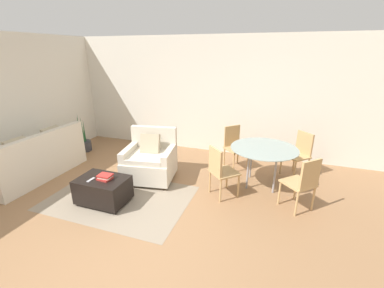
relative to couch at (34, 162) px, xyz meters
name	(u,v)px	position (x,y,z in m)	size (l,w,h in m)	color
ground_plane	(127,231)	(2.68, -0.87, -0.31)	(20.00, 20.00, 0.00)	#936B47
wall_back	(202,96)	(2.68, 2.59, 1.06)	(12.00, 0.06, 2.75)	silver
wall_left	(29,102)	(-0.59, 0.63, 1.06)	(0.06, 12.00, 2.75)	silver
area_rug	(120,198)	(2.07, -0.16, -0.31)	(2.37, 1.61, 0.01)	gray
couch	(34,162)	(0.00, 0.00, 0.00)	(0.93, 1.94, 0.94)	beige
armchair	(150,161)	(2.23, 0.68, 0.06)	(1.05, 0.99, 0.98)	beige
ottoman	(103,189)	(1.90, -0.35, -0.07)	(0.81, 0.56, 0.44)	black
book_stack	(105,177)	(1.97, -0.35, 0.17)	(0.23, 0.19, 0.08)	#B72D28
tv_remote_primary	(106,175)	(1.90, -0.23, 0.13)	(0.15, 0.15, 0.01)	black
tv_remote_secondary	(91,180)	(1.77, -0.45, 0.13)	(0.05, 0.16, 0.01)	#B7B7BC
potted_plant	(83,143)	(-0.10, 1.48, -0.11)	(0.37, 0.37, 0.96)	#333338
dining_table	(264,152)	(4.32, 1.14, 0.36)	(1.21, 1.21, 0.74)	#8C9E99
dining_chair_near_left	(220,169)	(3.67, 0.49, 0.20)	(0.59, 0.59, 0.90)	tan
dining_chair_near_right	(303,181)	(4.97, 0.49, 0.20)	(0.59, 0.59, 0.90)	tan
dining_chair_far_left	(234,144)	(3.67, 1.79, 0.20)	(0.59, 0.59, 0.90)	tan
dining_chair_far_right	(300,151)	(4.97, 1.79, 0.20)	(0.59, 0.59, 0.90)	tan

